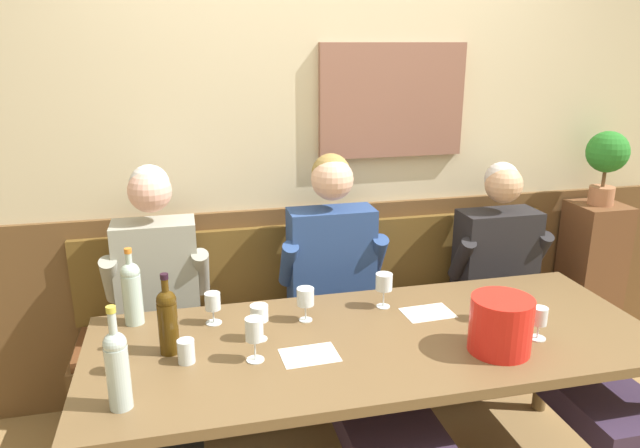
{
  "coord_description": "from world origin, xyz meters",
  "views": [
    {
      "loc": [
        -0.7,
        -1.89,
        1.86
      ],
      "look_at": [
        -0.15,
        0.44,
        1.12
      ],
      "focal_mm": 33.24,
      "sensor_mm": 36.0,
      "label": 1
    }
  ],
  "objects_px": {
    "wine_glass_left_end": "(493,300)",
    "wine_glass_near_bucket": "(213,303)",
    "person_center_right_seat": "(352,323)",
    "wine_bottle_clear_water": "(117,367)",
    "wine_bottle_green_tall": "(132,291)",
    "wine_bottle_amber_mid": "(168,319)",
    "person_center_left_seat": "(534,311)",
    "wine_glass_by_bottle": "(305,298)",
    "wine_glass_mid_left": "(384,283)",
    "water_tumbler_right": "(117,361)",
    "ice_bucket": "(501,325)",
    "wine_glass_mid_right": "(259,315)",
    "dining_table": "(375,353)",
    "wine_glass_center_front": "(254,331)",
    "person_left_seat": "(158,344)",
    "wine_glass_center_rear": "(539,318)",
    "water_tumbler_center": "(186,351)",
    "wall_bench": "(330,351)",
    "potted_plant": "(607,158)"
  },
  "relations": [
    {
      "from": "person_center_right_seat",
      "to": "wine_bottle_clear_water",
      "type": "height_order",
      "value": "person_center_right_seat"
    },
    {
      "from": "ice_bucket",
      "to": "wine_bottle_amber_mid",
      "type": "distance_m",
      "value": 1.24
    },
    {
      "from": "person_left_seat",
      "to": "water_tumbler_center",
      "type": "height_order",
      "value": "person_left_seat"
    },
    {
      "from": "wine_glass_near_bucket",
      "to": "water_tumbler_center",
      "type": "bearing_deg",
      "value": -111.51
    },
    {
      "from": "wine_glass_mid_left",
      "to": "potted_plant",
      "type": "relative_size",
      "value": 0.38
    },
    {
      "from": "person_center_right_seat",
      "to": "dining_table",
      "type": "bearing_deg",
      "value": -90.05
    },
    {
      "from": "water_tumbler_right",
      "to": "dining_table",
      "type": "bearing_deg",
      "value": 2.45
    },
    {
      "from": "wine_glass_mid_right",
      "to": "wine_bottle_green_tall",
      "type": "bearing_deg",
      "value": 151.83
    },
    {
      "from": "ice_bucket",
      "to": "wine_bottle_clear_water",
      "type": "bearing_deg",
      "value": -177.79
    },
    {
      "from": "dining_table",
      "to": "wine_bottle_amber_mid",
      "type": "height_order",
      "value": "wine_bottle_amber_mid"
    },
    {
      "from": "wine_glass_left_end",
      "to": "wine_glass_mid_left",
      "type": "bearing_deg",
      "value": 150.68
    },
    {
      "from": "wine_bottle_amber_mid",
      "to": "wine_glass_mid_right",
      "type": "relative_size",
      "value": 2.19
    },
    {
      "from": "wine_glass_mid_left",
      "to": "water_tumbler_right",
      "type": "xyz_separation_m",
      "value": [
        -1.09,
        -0.29,
        -0.07
      ]
    },
    {
      "from": "wall_bench",
      "to": "wine_bottle_green_tall",
      "type": "xyz_separation_m",
      "value": [
        -0.93,
        -0.38,
        0.6
      ]
    },
    {
      "from": "wine_glass_left_end",
      "to": "wine_glass_near_bucket",
      "type": "relative_size",
      "value": 0.98
    },
    {
      "from": "person_center_left_seat",
      "to": "wine_glass_by_bottle",
      "type": "xyz_separation_m",
      "value": [
        -1.16,
        -0.12,
        0.24
      ]
    },
    {
      "from": "person_left_seat",
      "to": "water_tumbler_center",
      "type": "relative_size",
      "value": 15.11
    },
    {
      "from": "wine_glass_center_front",
      "to": "dining_table",
      "type": "bearing_deg",
      "value": 8.4
    },
    {
      "from": "person_center_left_seat",
      "to": "wine_bottle_green_tall",
      "type": "xyz_separation_m",
      "value": [
        -1.85,
        0.02,
        0.29
      ]
    },
    {
      "from": "wine_glass_mid_left",
      "to": "wine_glass_by_bottle",
      "type": "xyz_separation_m",
      "value": [
        -0.36,
        -0.05,
        -0.01
      ]
    },
    {
      "from": "ice_bucket",
      "to": "wine_glass_mid_right",
      "type": "xyz_separation_m",
      "value": [
        -0.86,
        0.29,
        -0.0
      ]
    },
    {
      "from": "wine_bottle_clear_water",
      "to": "wine_glass_mid_left",
      "type": "distance_m",
      "value": 1.18
    },
    {
      "from": "wine_glass_center_rear",
      "to": "wine_glass_mid_left",
      "type": "xyz_separation_m",
      "value": [
        -0.49,
        0.42,
        0.03
      ]
    },
    {
      "from": "wine_glass_mid_right",
      "to": "wine_glass_by_bottle",
      "type": "bearing_deg",
      "value": 30.09
    },
    {
      "from": "wine_glass_center_rear",
      "to": "wine_glass_mid_left",
      "type": "relative_size",
      "value": 0.85
    },
    {
      "from": "wine_glass_near_bucket",
      "to": "wine_glass_center_rear",
      "type": "bearing_deg",
      "value": -19.18
    },
    {
      "from": "person_center_left_seat",
      "to": "wine_glass_by_bottle",
      "type": "distance_m",
      "value": 1.19
    },
    {
      "from": "wine_glass_by_bottle",
      "to": "water_tumbler_right",
      "type": "relative_size",
      "value": 1.65
    },
    {
      "from": "person_left_seat",
      "to": "wine_glass_mid_right",
      "type": "height_order",
      "value": "person_left_seat"
    },
    {
      "from": "person_center_right_seat",
      "to": "wine_glass_left_end",
      "type": "height_order",
      "value": "person_center_right_seat"
    },
    {
      "from": "person_center_left_seat",
      "to": "wine_glass_mid_left",
      "type": "bearing_deg",
      "value": -175.06
    },
    {
      "from": "dining_table",
      "to": "wine_glass_near_bucket",
      "type": "xyz_separation_m",
      "value": [
        -0.61,
        0.26,
        0.16
      ]
    },
    {
      "from": "wine_glass_center_front",
      "to": "water_tumbler_center",
      "type": "distance_m",
      "value": 0.26
    },
    {
      "from": "person_center_left_seat",
      "to": "wine_glass_left_end",
      "type": "height_order",
      "value": "person_center_left_seat"
    },
    {
      "from": "wine_bottle_green_tall",
      "to": "wine_bottle_amber_mid",
      "type": "distance_m",
      "value": 0.32
    },
    {
      "from": "wine_glass_mid_left",
      "to": "wine_glass_near_bucket",
      "type": "distance_m",
      "value": 0.73
    },
    {
      "from": "person_left_seat",
      "to": "water_tumbler_center",
      "type": "xyz_separation_m",
      "value": [
        0.12,
        -0.37,
        0.15
      ]
    },
    {
      "from": "person_center_left_seat",
      "to": "wine_glass_by_bottle",
      "type": "height_order",
      "value": "person_center_left_seat"
    },
    {
      "from": "person_center_right_seat",
      "to": "ice_bucket",
      "type": "distance_m",
      "value": 0.72
    },
    {
      "from": "dining_table",
      "to": "wine_glass_center_front",
      "type": "bearing_deg",
      "value": -171.6
    },
    {
      "from": "wine_bottle_clear_water",
      "to": "wine_glass_mid_right",
      "type": "bearing_deg",
      "value": 35.14
    },
    {
      "from": "person_left_seat",
      "to": "wine_glass_center_rear",
      "type": "distance_m",
      "value": 1.56
    },
    {
      "from": "wine_bottle_clear_water",
      "to": "wine_glass_by_bottle",
      "type": "relative_size",
      "value": 2.44
    },
    {
      "from": "wine_glass_near_bucket",
      "to": "water_tumbler_center",
      "type": "height_order",
      "value": "wine_glass_near_bucket"
    },
    {
      "from": "wall_bench",
      "to": "wine_glass_near_bucket",
      "type": "relative_size",
      "value": 18.89
    },
    {
      "from": "dining_table",
      "to": "wine_bottle_clear_water",
      "type": "xyz_separation_m",
      "value": [
        -0.94,
        -0.26,
        0.22
      ]
    },
    {
      "from": "dining_table",
      "to": "wine_glass_mid_left",
      "type": "relative_size",
      "value": 14.45
    },
    {
      "from": "wine_bottle_amber_mid",
      "to": "wine_glass_center_rear",
      "type": "bearing_deg",
      "value": -9.01
    },
    {
      "from": "wall_bench",
      "to": "wine_glass_mid_right",
      "type": "xyz_separation_m",
      "value": [
        -0.45,
        -0.64,
        0.56
      ]
    },
    {
      "from": "wine_glass_by_bottle",
      "to": "wine_glass_center_front",
      "type": "distance_m",
      "value": 0.37
    }
  ]
}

